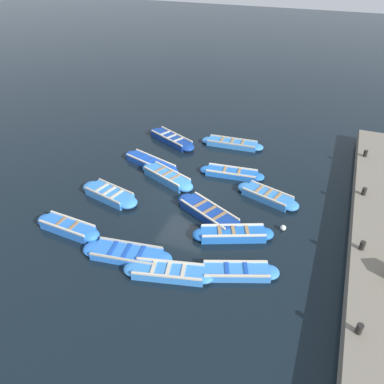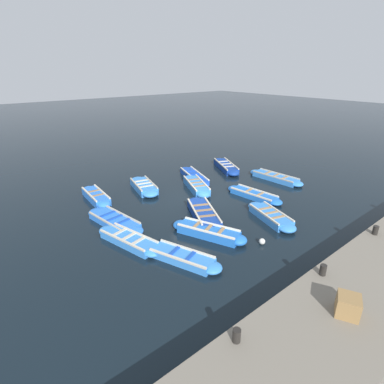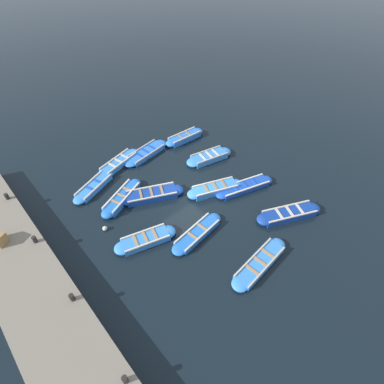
# 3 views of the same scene
# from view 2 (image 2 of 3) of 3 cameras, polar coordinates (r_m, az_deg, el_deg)

# --- Properties ---
(ground_plane) EXTENTS (120.00, 120.00, 0.00)m
(ground_plane) POSITION_cam_2_polar(r_m,az_deg,el_deg) (16.35, 1.69, -1.43)
(ground_plane) COLOR black
(boat_outer_right) EXTENTS (3.80, 1.05, 0.37)m
(boat_outer_right) POSITION_cam_2_polar(r_m,az_deg,el_deg) (19.88, 15.61, 2.65)
(boat_outer_right) COLOR #3884E0
(boat_outer_right) RESTS_ON ground
(boat_outer_left) EXTENTS (3.40, 1.98, 0.45)m
(boat_outer_left) POSITION_cam_2_polar(r_m,az_deg,el_deg) (12.85, 3.15, -7.62)
(boat_outer_left) COLOR blue
(boat_outer_left) RESTS_ON ground
(boat_broadside) EXTENTS (3.49, 1.56, 0.38)m
(boat_broadside) POSITION_cam_2_polar(r_m,az_deg,el_deg) (12.61, -11.94, -8.94)
(boat_broadside) COLOR #3884E0
(boat_broadside) RESTS_ON ground
(boat_drifting) EXTENTS (3.20, 0.92, 0.47)m
(boat_drifting) POSITION_cam_2_polar(r_m,az_deg,el_deg) (17.01, -17.82, -0.84)
(boat_drifting) COLOR blue
(boat_drifting) RESTS_ON ground
(boat_tucked) EXTENTS (3.85, 1.84, 0.39)m
(boat_tucked) POSITION_cam_2_polar(r_m,az_deg,el_deg) (19.35, 0.39, 2.99)
(boat_tucked) COLOR #1947B7
(boat_tucked) RESTS_ON ground
(boat_mid_row) EXTENTS (3.27, 1.85, 0.36)m
(boat_mid_row) POSITION_cam_2_polar(r_m,az_deg,el_deg) (11.36, -1.91, -12.33)
(boat_mid_row) COLOR #3884E0
(boat_mid_row) RESTS_ON ground
(boat_bow_out) EXTENTS (3.49, 2.03, 0.46)m
(boat_bow_out) POSITION_cam_2_polar(r_m,az_deg,el_deg) (17.68, 0.82, 1.18)
(boat_bow_out) COLOR #3884E0
(boat_bow_out) RESTS_ON ground
(boat_alongside) EXTENTS (3.48, 1.09, 0.36)m
(boat_alongside) POSITION_cam_2_polar(r_m,az_deg,el_deg) (16.90, 11.70, -0.55)
(boat_alongside) COLOR blue
(boat_alongside) RESTS_ON ground
(boat_near_quay) EXTENTS (3.72, 2.35, 0.45)m
(boat_near_quay) POSITION_cam_2_polar(r_m,az_deg,el_deg) (21.37, 6.46, 4.85)
(boat_near_quay) COLOR navy
(boat_near_quay) RESTS_ON ground
(boat_centre) EXTENTS (3.30, 1.72, 0.40)m
(boat_centre) POSITION_cam_2_polar(r_m,az_deg,el_deg) (14.66, 14.74, -4.46)
(boat_centre) COLOR #3884E0
(boat_centre) RESTS_ON ground
(boat_end_of_row) EXTENTS (3.76, 1.47, 0.35)m
(boat_end_of_row) POSITION_cam_2_polar(r_m,az_deg,el_deg) (14.25, -14.56, -5.36)
(boat_end_of_row) COLOR blue
(boat_end_of_row) RESTS_ON ground
(boat_stern_in) EXTENTS (3.40, 1.62, 0.44)m
(boat_stern_in) POSITION_cam_2_polar(r_m,az_deg,el_deg) (17.85, -9.17, 1.05)
(boat_stern_in) COLOR #3884E0
(boat_stern_in) RESTS_ON ground
(boat_inner_gap) EXTENTS (3.77, 2.45, 0.46)m
(boat_inner_gap) POSITION_cam_2_polar(r_m,az_deg,el_deg) (14.32, 2.21, -4.23)
(boat_inner_gap) COLOR navy
(boat_inner_gap) RESTS_ON ground
(quay_wall) EXTENTS (2.88, 18.43, 0.76)m
(quay_wall) POSITION_cam_2_polar(r_m,az_deg,el_deg) (11.84, 32.54, -13.46)
(quay_wall) COLOR slate
(quay_wall) RESTS_ON ground
(bollard_mid_north) EXTENTS (0.20, 0.20, 0.35)m
(bollard_mid_north) POSITION_cam_2_polar(r_m,az_deg,el_deg) (13.46, 31.56, -6.21)
(bollard_mid_north) COLOR black
(bollard_mid_north) RESTS_ON quay_wall
(bollard_mid_south) EXTENTS (0.20, 0.20, 0.35)m
(bollard_mid_south) POSITION_cam_2_polar(r_m,az_deg,el_deg) (10.28, 23.68, -13.43)
(bollard_mid_south) COLOR black
(bollard_mid_south) RESTS_ON quay_wall
(bollard_south) EXTENTS (0.20, 0.20, 0.35)m
(bollard_south) POSITION_cam_2_polar(r_m,az_deg,el_deg) (7.74, 8.48, -25.41)
(bollard_south) COLOR black
(bollard_south) RESTS_ON quay_wall
(wooden_crate) EXTENTS (0.75, 0.75, 0.56)m
(wooden_crate) POSITION_cam_2_polar(r_m,az_deg,el_deg) (9.09, 27.57, -18.65)
(wooden_crate) COLOR olive
(wooden_crate) RESTS_ON quay_wall
(buoy_orange_near) EXTENTS (0.25, 0.25, 0.25)m
(buoy_orange_near) POSITION_cam_2_polar(r_m,az_deg,el_deg) (12.65, 13.20, -9.15)
(buoy_orange_near) COLOR silver
(buoy_orange_near) RESTS_ON ground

